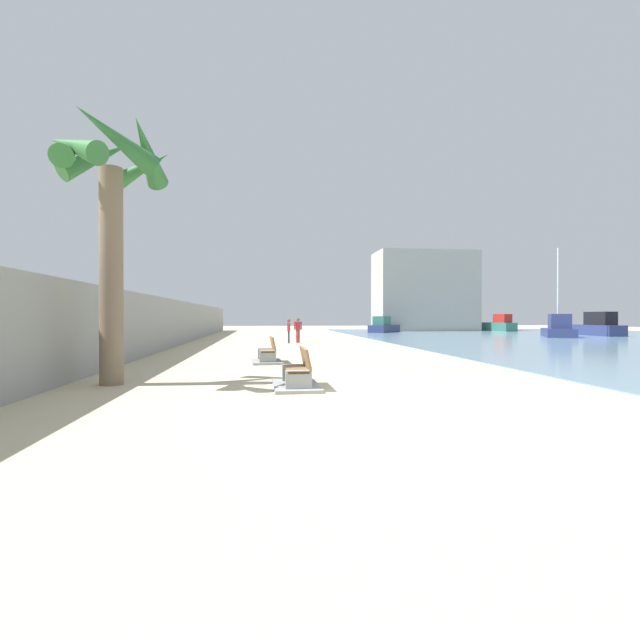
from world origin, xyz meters
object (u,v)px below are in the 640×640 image
(person_walking, at_px, (298,328))
(boat_distant, at_px, (559,328))
(boat_nearest, at_px, (500,325))
(bench_far, at_px, (267,356))
(boat_far_left, at_px, (595,327))
(bench_near, at_px, (297,378))
(person_standing, at_px, (289,329))
(palm_tree, at_px, (109,192))
(boat_mid_bay, at_px, (384,326))

(person_walking, distance_m, boat_distant, 22.63)
(boat_nearest, height_order, boat_distant, boat_distant)
(bench_far, height_order, boat_far_left, boat_far_left)
(bench_near, bearing_deg, boat_far_left, 43.54)
(person_standing, bearing_deg, bench_near, -92.48)
(palm_tree, relative_size, bench_far, 3.15)
(palm_tree, xyz_separation_m, bench_near, (4.70, -0.98, -4.65))
(palm_tree, height_order, bench_far, palm_tree)
(boat_nearest, bearing_deg, palm_tree, -128.46)
(boat_mid_bay, bearing_deg, person_walking, -119.84)
(person_walking, bearing_deg, boat_nearest, 39.77)
(bench_near, distance_m, boat_mid_bay, 40.39)
(person_walking, height_order, boat_far_left, boat_far_left)
(person_walking, distance_m, boat_nearest, 33.12)
(boat_mid_bay, bearing_deg, person_standing, -120.45)
(bench_near, relative_size, boat_far_left, 0.34)
(person_standing, distance_m, boat_mid_bay, 22.63)
(boat_far_left, bearing_deg, boat_nearest, 99.17)
(bench_far, xyz_separation_m, person_walking, (2.14, 13.26, 0.72))
(bench_near, xyz_separation_m, boat_nearest, (26.93, 40.81, 0.54))
(bench_far, bearing_deg, boat_far_left, 35.56)
(boat_nearest, height_order, boat_far_left, boat_far_left)
(palm_tree, relative_size, person_standing, 4.27)
(boat_nearest, distance_m, boat_distant, 16.50)
(bench_near, height_order, boat_far_left, boat_far_left)
(bench_near, height_order, person_walking, person_walking)
(person_walking, relative_size, boat_far_left, 0.26)
(boat_distant, bearing_deg, boat_far_left, 28.17)
(person_standing, bearing_deg, person_walking, 45.10)
(boat_distant, bearing_deg, bench_near, -133.67)
(boat_nearest, relative_size, boat_distant, 0.62)
(boat_mid_bay, height_order, boat_far_left, boat_far_left)
(boat_far_left, height_order, boat_distant, boat_distant)
(boat_nearest, bearing_deg, person_walking, -140.23)
(bench_near, distance_m, person_standing, 19.00)
(bench_far, bearing_deg, bench_near, -83.98)
(palm_tree, height_order, boat_mid_bay, palm_tree)
(bench_far, bearing_deg, person_standing, 83.25)
(boat_far_left, xyz_separation_m, boat_distant, (-5.53, -2.96, -0.05))
(boat_mid_bay, relative_size, boat_distant, 0.79)
(palm_tree, relative_size, boat_mid_bay, 1.14)
(palm_tree, bearing_deg, bench_far, 53.14)
(bench_near, relative_size, boat_nearest, 0.46)
(person_walking, bearing_deg, bench_near, -94.28)
(bench_near, distance_m, bench_far, 6.39)
(person_walking, relative_size, person_standing, 1.04)
(palm_tree, height_order, boat_far_left, palm_tree)
(person_walking, bearing_deg, boat_distant, 12.87)
(person_standing, relative_size, boat_nearest, 0.34)
(boat_mid_bay, relative_size, boat_far_left, 0.94)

